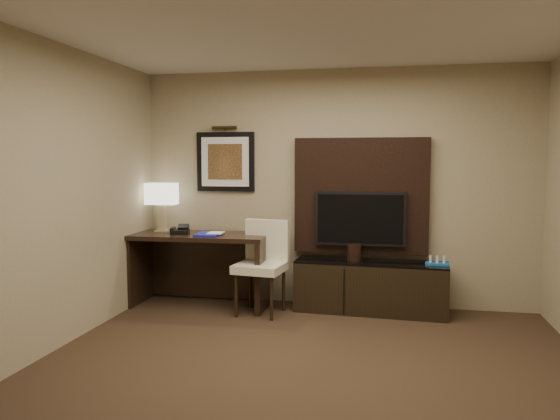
% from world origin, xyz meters
% --- Properties ---
extents(floor, '(4.50, 5.00, 0.01)m').
position_xyz_m(floor, '(0.00, 0.00, -0.01)').
color(floor, '#312116').
rests_on(floor, ground).
extents(ceiling, '(4.50, 5.00, 0.01)m').
position_xyz_m(ceiling, '(0.00, 0.00, 2.70)').
color(ceiling, silver).
rests_on(ceiling, wall_back).
extents(wall_back, '(4.50, 0.01, 2.70)m').
position_xyz_m(wall_back, '(0.00, 2.50, 1.35)').
color(wall_back, '#998B67').
rests_on(wall_back, floor).
extents(wall_front, '(4.50, 0.01, 2.70)m').
position_xyz_m(wall_front, '(0.00, -2.50, 1.35)').
color(wall_front, '#998B67').
rests_on(wall_front, floor).
extents(wall_left, '(0.01, 5.00, 2.70)m').
position_xyz_m(wall_left, '(-2.25, 0.00, 1.35)').
color(wall_left, '#998B67').
rests_on(wall_left, floor).
extents(desk, '(1.57, 0.70, 0.83)m').
position_xyz_m(desk, '(-1.50, 2.10, 0.42)').
color(desk, black).
rests_on(desk, floor).
extents(credenza, '(1.67, 0.55, 0.57)m').
position_xyz_m(credenza, '(0.43, 2.20, 0.28)').
color(credenza, black).
rests_on(credenza, floor).
extents(tv_wall_panel, '(1.50, 0.12, 1.30)m').
position_xyz_m(tv_wall_panel, '(0.30, 2.44, 1.27)').
color(tv_wall_panel, black).
rests_on(tv_wall_panel, wall_back).
extents(tv, '(1.00, 0.08, 0.60)m').
position_xyz_m(tv, '(0.30, 2.34, 1.02)').
color(tv, black).
rests_on(tv, tv_wall_panel).
extents(artwork, '(0.70, 0.04, 0.70)m').
position_xyz_m(artwork, '(-1.30, 2.48, 1.65)').
color(artwork, black).
rests_on(artwork, wall_back).
extents(picture_light, '(0.04, 0.04, 0.30)m').
position_xyz_m(picture_light, '(-1.30, 2.44, 2.05)').
color(picture_light, '#3D2C13').
rests_on(picture_light, wall_back).
extents(desk_chair, '(0.57, 0.64, 1.05)m').
position_xyz_m(desk_chair, '(-0.74, 1.89, 0.52)').
color(desk_chair, '#EEE9C7').
rests_on(desk_chair, floor).
extents(table_lamp, '(0.36, 0.27, 0.52)m').
position_xyz_m(table_lamp, '(-2.01, 2.22, 1.09)').
color(table_lamp, tan).
rests_on(table_lamp, desk).
extents(desk_phone, '(0.24, 0.22, 0.10)m').
position_xyz_m(desk_phone, '(-1.72, 2.04, 0.88)').
color(desk_phone, black).
rests_on(desk_phone, desk).
extents(blue_folder, '(0.28, 0.36, 0.02)m').
position_xyz_m(blue_folder, '(-1.37, 2.02, 0.84)').
color(blue_folder, '#161C94').
rests_on(blue_folder, desk).
extents(book, '(0.18, 0.03, 0.24)m').
position_xyz_m(book, '(-1.39, 2.07, 0.95)').
color(book, '#C3AE99').
rests_on(book, desk).
extents(ice_bucket, '(0.20, 0.20, 0.18)m').
position_xyz_m(ice_bucket, '(0.25, 2.23, 0.66)').
color(ice_bucket, black).
rests_on(ice_bucket, credenza).
extents(minibar_tray, '(0.25, 0.16, 0.09)m').
position_xyz_m(minibar_tray, '(1.12, 2.14, 0.61)').
color(minibar_tray, '#18589D').
rests_on(minibar_tray, credenza).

